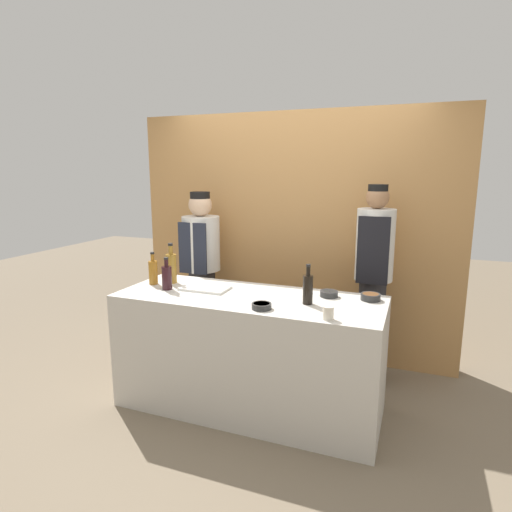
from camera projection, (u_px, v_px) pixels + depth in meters
ground_plane at (249, 406)px, 3.42m from camera, size 14.00×14.00×0.00m
cabinet_wall at (293, 236)px, 4.27m from camera, size 3.20×0.18×2.40m
counter at (249, 352)px, 3.33m from camera, size 2.02×0.77×0.91m
sauce_bowl_red at (262, 306)px, 2.93m from camera, size 0.14×0.14×0.04m
sauce_bowl_brown at (371, 297)px, 3.13m from camera, size 0.14×0.14×0.05m
sauce_bowl_green at (329, 293)px, 3.22m from camera, size 0.13×0.13×0.04m
cutting_board at (205, 288)px, 3.42m from camera, size 0.38×0.23×0.02m
bottle_wine at (167, 277)px, 3.40m from camera, size 0.08×0.08×0.26m
bottle_vinegar at (171, 267)px, 3.59m from camera, size 0.09×0.09×0.34m
bottle_soy at (308, 289)px, 3.02m from camera, size 0.07×0.07×0.29m
bottle_amber at (153, 272)px, 3.55m from camera, size 0.07×0.07×0.27m
cup_cream at (328, 313)px, 2.72m from camera, size 0.07×0.07×0.09m
chef_left at (202, 268)px, 4.27m from camera, size 0.37×0.37×1.65m
chef_right at (373, 276)px, 3.68m from camera, size 0.32×0.32×1.73m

